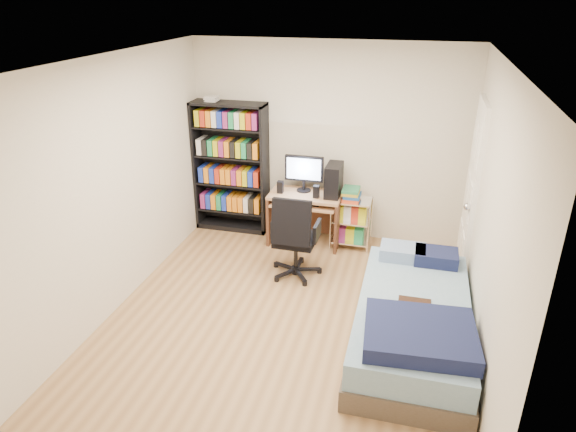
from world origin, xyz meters
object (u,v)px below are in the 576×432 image
(bed, at_px, (413,321))
(computer_desk, at_px, (313,198))
(office_chair, at_px, (295,251))
(media_shelf, at_px, (231,166))

(bed, bearing_deg, computer_desk, 125.61)
(bed, bearing_deg, office_chair, 144.73)
(computer_desk, relative_size, office_chair, 1.14)
(media_shelf, distance_m, bed, 3.25)
(computer_desk, relative_size, bed, 0.56)
(computer_desk, bearing_deg, bed, -54.39)
(media_shelf, xyz_separation_m, office_chair, (1.13, -1.06, -0.57))
(bed, bearing_deg, media_shelf, 140.95)
(media_shelf, height_order, bed, media_shelf)
(office_chair, bearing_deg, media_shelf, 138.00)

